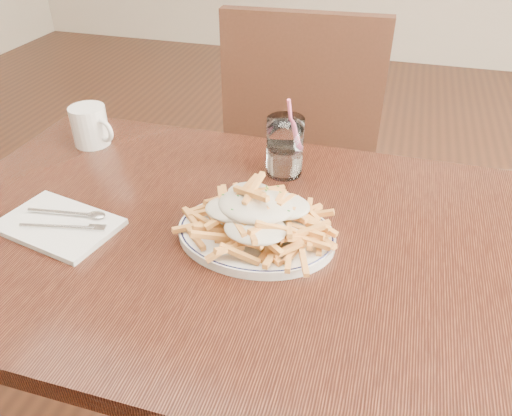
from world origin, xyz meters
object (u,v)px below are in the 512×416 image
(table, at_px, (223,259))
(chair_far, at_px, (303,141))
(water_glass, at_px, (285,150))
(coffee_mug, at_px, (91,126))
(loaded_fries, at_px, (256,211))
(fries_plate, at_px, (256,234))

(table, xyz_separation_m, chair_far, (0.02, 0.75, -0.10))
(table, distance_m, water_glass, 0.29)
(table, distance_m, chair_far, 0.76)
(water_glass, height_order, coffee_mug, water_glass)
(loaded_fries, height_order, water_glass, water_glass)
(loaded_fries, distance_m, coffee_mug, 0.57)
(water_glass, relative_size, coffee_mug, 1.48)
(chair_far, xyz_separation_m, coffee_mug, (-0.45, -0.50, 0.22))
(fries_plate, xyz_separation_m, loaded_fries, (0.00, 0.00, 0.05))
(fries_plate, xyz_separation_m, coffee_mug, (-0.51, 0.26, 0.04))
(table, height_order, chair_far, chair_far)
(table, height_order, fries_plate, fries_plate)
(table, relative_size, water_glass, 6.57)
(table, bearing_deg, coffee_mug, 150.25)
(table, xyz_separation_m, coffee_mug, (-0.43, 0.25, 0.13))
(fries_plate, height_order, loaded_fries, loaded_fries)
(water_glass, bearing_deg, table, -105.29)
(loaded_fries, relative_size, coffee_mug, 2.51)
(chair_far, xyz_separation_m, fries_plate, (0.06, -0.76, 0.18))
(fries_plate, distance_m, coffee_mug, 0.57)
(table, relative_size, loaded_fries, 3.87)
(loaded_fries, bearing_deg, coffee_mug, 152.92)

